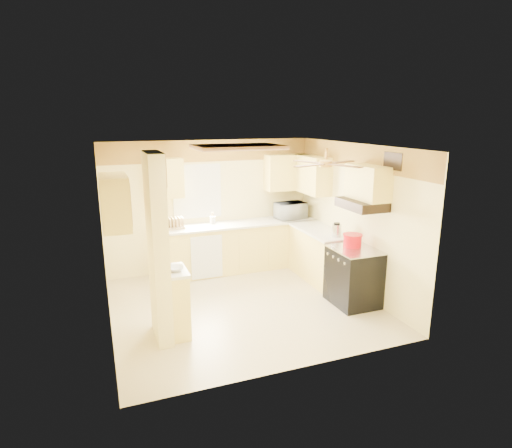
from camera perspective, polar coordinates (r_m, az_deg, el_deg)
name	(u,v)px	position (r m, az deg, el deg)	size (l,w,h in m)	color
floor	(243,305)	(6.94, -1.75, -10.76)	(4.00, 4.00, 0.00)	#C6B189
ceiling	(242,146)	(6.31, -1.92, 10.31)	(4.00, 4.00, 0.00)	white
wall_back	(210,206)	(8.29, -6.12, 2.42)	(4.00, 4.00, 0.00)	#FFEB9B
wall_front	(298,270)	(4.84, 5.57, -6.14)	(4.00, 4.00, 0.00)	#FFEB9B
wall_left	(104,243)	(6.18, -19.64, -2.38)	(3.80, 3.80, 0.00)	#FFEB9B
wall_right	(355,219)	(7.39, 13.01, 0.70)	(3.80, 3.80, 0.00)	#FFEB9B
wallpaper_border	(209,151)	(8.12, -6.27, 9.67)	(4.00, 0.02, 0.40)	gold
partition_column	(158,249)	(5.70, -12.95, -3.28)	(0.20, 0.70, 2.50)	#FFEB9B
partition_ledge	(178,303)	(6.01, -10.41, -10.38)	(0.25, 0.55, 0.90)	#FFD96B
ledge_top	(176,271)	(5.83, -10.62, -6.17)	(0.28, 0.58, 0.04)	silver
lower_cabinets_back	(240,247)	(8.34, -2.12, -3.10)	(3.00, 0.60, 0.90)	#FFD96B
lower_cabinets_right	(320,255)	(7.94, 8.49, -4.15)	(0.60, 1.40, 0.90)	#FFD96B
countertop_back	(240,224)	(8.21, -2.13, 0.02)	(3.04, 0.64, 0.04)	silver
countertop_right	(320,231)	(7.80, 8.55, -0.88)	(0.64, 1.44, 0.04)	silver
dishwasher_panel	(207,257)	(7.86, -6.58, -4.42)	(0.58, 0.02, 0.80)	white
window	(197,191)	(8.16, -7.85, 4.33)	(0.92, 0.02, 1.02)	white
upper_cab_back_left	(166,178)	(7.84, -11.94, 5.99)	(0.60, 0.35, 0.70)	#FFD96B
upper_cab_back_right	(288,172)	(8.54, 4.26, 6.90)	(0.90, 0.35, 0.70)	#FFD96B
upper_cab_right	(311,175)	(8.24, 7.40, 6.56)	(0.35, 1.00, 0.70)	#FFD96B
upper_cab_left_wall	(115,202)	(5.81, -18.34, 2.79)	(0.35, 0.75, 0.70)	#FFD96B
upper_cab_over_stove	(368,183)	(6.71, 14.68, 5.37)	(0.35, 0.76, 0.52)	#FFD96B
stove	(354,276)	(7.00, 12.87, -6.81)	(0.68, 0.77, 0.92)	black
range_hood	(362,204)	(6.72, 13.91, 2.56)	(0.50, 0.76, 0.14)	black
poster_menu	(164,203)	(5.57, -12.15, 2.73)	(0.02, 0.42, 0.57)	black
poster_nashville	(167,252)	(5.73, -11.81, -3.65)	(0.02, 0.42, 0.57)	black
ceiling_light_panel	(237,147)	(6.82, -2.49, 10.21)	(1.35, 0.95, 0.06)	brown
ceiling_fan	(326,163)	(6.10, 9.29, 7.99)	(1.15, 1.15, 0.26)	gold
vent_grate	(393,161)	(6.49, 17.79, 7.98)	(0.02, 0.40, 0.25)	black
microwave	(291,210)	(8.56, 4.64, 1.81)	(0.58, 0.39, 0.32)	white
bowl	(175,269)	(5.78, -10.69, -5.87)	(0.23, 0.23, 0.06)	white
dutch_oven	(353,240)	(6.94, 12.74, -2.11)	(0.31, 0.31, 0.20)	red
kettle	(337,230)	(7.37, 10.69, -0.80)	(0.16, 0.16, 0.24)	silver
dish_rack	(174,225)	(7.91, -10.86, -0.07)	(0.36, 0.28, 0.20)	tan
utensil_crock	(213,220)	(8.16, -5.81, 0.55)	(0.11, 0.11, 0.22)	white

